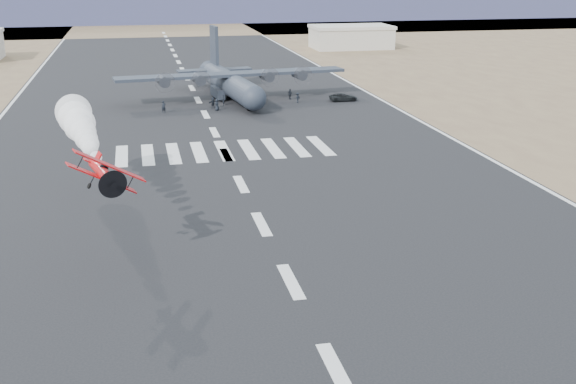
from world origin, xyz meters
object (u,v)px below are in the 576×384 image
object	(u,v)px
support_vehicle	(343,97)
crew_e	(217,105)
crew_f	(213,103)
crew_h	(243,97)
aerobatic_biplane	(103,173)
crew_b	(261,97)
hangar_right	(351,37)
transport_aircraft	(230,81)
crew_g	(223,100)
crew_a	(164,107)
crew_c	(297,98)
crew_d	(290,94)

from	to	relation	value
support_vehicle	crew_e	distance (m)	21.37
crew_f	crew_h	distance (m)	6.96
aerobatic_biplane	crew_b	distance (m)	65.93
support_vehicle	crew_h	xyz separation A→B (m)	(-16.15, 2.75, 0.16)
hangar_right	crew_h	size ratio (longest dim) A/B	13.07
hangar_right	transport_aircraft	distance (m)	77.01
support_vehicle	crew_g	distance (m)	19.62
crew_a	crew_f	distance (m)	7.90
transport_aircraft	crew_g	xyz separation A→B (m)	(-1.88, -6.07, -1.99)
crew_b	crew_f	size ratio (longest dim) A/B	0.98
crew_e	support_vehicle	bearing A→B (deg)	140.27
transport_aircraft	crew_b	size ratio (longest dim) A/B	22.24
support_vehicle	crew_h	world-z (taller)	crew_h
aerobatic_biplane	crew_a	size ratio (longest dim) A/B	2.92
crew_f	hangar_right	bearing A→B (deg)	37.63
crew_g	crew_c	bearing A→B (deg)	86.89
hangar_right	crew_a	xyz separation A→B (m)	(-51.96, -75.58, -2.10)
crew_b	crew_h	world-z (taller)	crew_b
crew_g	transport_aircraft	bearing A→B (deg)	160.53
transport_aircraft	crew_d	distance (m)	10.21
crew_c	hangar_right	bearing A→B (deg)	-147.03
hangar_right	transport_aircraft	bearing A→B (deg)	-121.82
aerobatic_biplane	crew_e	size ratio (longest dim) A/B	2.94
crew_b	crew_g	xyz separation A→B (m)	(-6.34, -1.28, -0.02)
aerobatic_biplane	crew_d	bearing A→B (deg)	57.29
support_vehicle	crew_e	xyz separation A→B (m)	(-21.06, -3.61, 0.27)
crew_h	crew_c	bearing A→B (deg)	-142.30
crew_a	crew_b	distance (m)	16.69
hangar_right	crew_e	xyz separation A→B (m)	(-43.94, -75.35, -2.11)
crew_a	crew_b	xyz separation A→B (m)	(15.80, 5.35, -0.05)
crew_c	crew_f	size ratio (longest dim) A/B	0.95
support_vehicle	crew_b	world-z (taller)	crew_b
hangar_right	crew_b	xyz separation A→B (m)	(-36.15, -70.23, -2.15)
hangar_right	support_vehicle	size ratio (longest dim) A/B	4.54
crew_a	crew_f	bearing A→B (deg)	7.72
crew_g	crew_h	world-z (taller)	crew_g
crew_a	crew_d	xyz separation A→B (m)	(20.87, 7.05, -0.05)
hangar_right	transport_aircraft	size ratio (longest dim) A/B	0.54
crew_c	crew_h	size ratio (longest dim) A/B	1.05
crew_c	crew_d	xyz separation A→B (m)	(-0.53, 3.15, 0.03)
hangar_right	crew_b	bearing A→B (deg)	-117.24
hangar_right	crew_b	world-z (taller)	hangar_right
crew_c	crew_h	distance (m)	8.89
transport_aircraft	crew_c	distance (m)	12.01
hangar_right	support_vehicle	distance (m)	75.34
hangar_right	crew_c	size ratio (longest dim) A/B	12.43
transport_aircraft	crew_h	bearing A→B (deg)	-72.96
hangar_right	crew_g	distance (m)	83.21
crew_c	crew_g	world-z (taller)	crew_g
crew_e	crew_h	distance (m)	8.03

